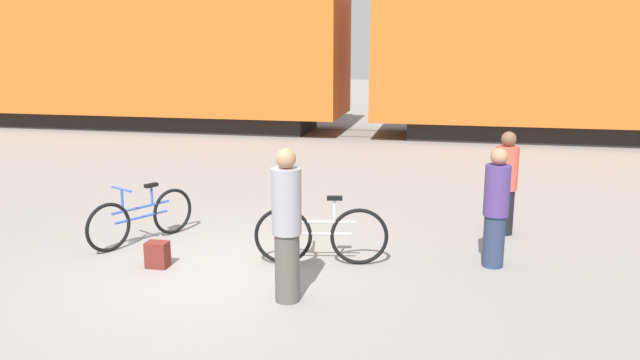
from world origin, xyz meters
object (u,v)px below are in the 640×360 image
at_px(freight_train, 360,37).
at_px(person_in_red, 506,183).
at_px(bicycle_blue, 142,218).
at_px(backpack, 157,255).
at_px(person_in_purple, 496,208).
at_px(bicycle_silver, 321,235).
at_px(person_in_grey, 287,226).

relative_size(freight_train, person_in_red, 36.61).
xyz_separation_m(bicycle_blue, backpack, (0.68, -0.91, -0.20)).
xyz_separation_m(freight_train, bicycle_blue, (-1.48, -11.41, -2.62)).
height_order(bicycle_blue, person_in_purple, person_in_purple).
distance_m(bicycle_blue, person_in_purple, 4.94).
xyz_separation_m(bicycle_silver, person_in_purple, (2.20, 0.39, 0.39)).
relative_size(freight_train, bicycle_silver, 33.08).
relative_size(bicycle_silver, person_in_red, 1.11).
distance_m(person_in_grey, backpack, 2.15).
bearing_deg(person_in_grey, person_in_purple, -118.75).
distance_m(bicycle_silver, person_in_grey, 1.33).
bearing_deg(person_in_purple, person_in_red, 162.77).
bearing_deg(person_in_purple, backpack, -85.76).
bearing_deg(person_in_red, bicycle_blue, -27.70).
relative_size(bicycle_blue, person_in_red, 1.02).
height_order(bicycle_silver, person_in_grey, person_in_grey).
bearing_deg(bicycle_blue, person_in_purple, 0.31).
height_order(freight_train, backpack, freight_train).
xyz_separation_m(person_in_purple, backpack, (-4.25, -0.94, -0.62)).
distance_m(freight_train, person_in_red, 10.80).
bearing_deg(backpack, person_in_purple, 12.42).
relative_size(freight_train, person_in_purple, 36.70).
distance_m(bicycle_silver, person_in_red, 3.09).
relative_size(freight_train, backpack, 168.64).
bearing_deg(freight_train, bicycle_blue, -97.37).
height_order(freight_train, person_in_red, freight_train).
distance_m(freight_train, bicycle_silver, 12.11).
xyz_separation_m(freight_train, person_in_red, (3.69, -9.91, -2.21)).
distance_m(freight_train, bicycle_blue, 11.80).
bearing_deg(backpack, person_in_red, 28.28).
distance_m(person_in_red, backpack, 5.13).
relative_size(bicycle_silver, bicycle_blue, 1.08).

